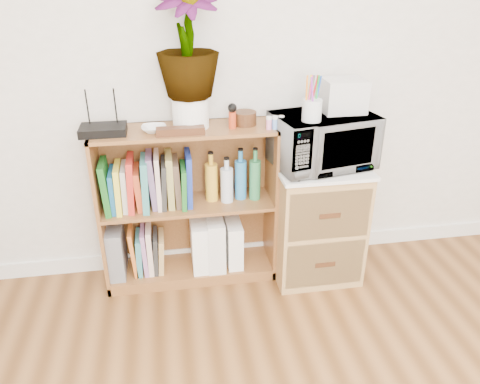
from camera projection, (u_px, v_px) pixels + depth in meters
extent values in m
cube|color=white|center=(244.00, 249.00, 3.08)|extent=(4.00, 0.02, 0.10)
cube|color=brown|center=(189.00, 207.00, 2.71)|extent=(1.00, 0.30, 0.95)
cube|color=#9E7542|center=(315.00, 221.00, 2.81)|extent=(0.50, 0.45, 0.70)
imported|color=silver|center=(322.00, 140.00, 2.57)|extent=(0.59, 0.46, 0.29)
cylinder|color=silver|center=(312.00, 110.00, 2.39)|extent=(0.10, 0.10, 0.11)
cube|color=silver|center=(343.00, 95.00, 2.52)|extent=(0.22, 0.19, 0.18)
cube|color=black|center=(103.00, 130.00, 2.41)|extent=(0.24, 0.16, 0.04)
imported|color=white|center=(154.00, 129.00, 2.45)|extent=(0.13, 0.13, 0.03)
cylinder|color=white|center=(191.00, 112.00, 2.49)|extent=(0.19, 0.19, 0.16)
imported|color=#327D33|center=(187.00, 41.00, 2.33)|extent=(0.32, 0.32, 0.57)
cube|color=#3B1C10|center=(181.00, 131.00, 2.40)|extent=(0.25, 0.06, 0.04)
cylinder|color=#B63516|center=(232.00, 120.00, 2.48)|extent=(0.04, 0.04, 0.09)
cylinder|color=#351D0E|center=(245.00, 118.00, 2.54)|extent=(0.12, 0.12, 0.07)
cube|color=pink|center=(275.00, 124.00, 2.48)|extent=(0.10, 0.04, 0.05)
cube|color=slate|center=(116.00, 250.00, 2.76)|extent=(0.09, 0.25, 0.31)
cube|color=white|center=(199.00, 243.00, 2.82)|extent=(0.10, 0.25, 0.31)
cube|color=silver|center=(215.00, 241.00, 2.83)|extent=(0.10, 0.26, 0.32)
cube|color=white|center=(233.00, 242.00, 2.86)|extent=(0.09, 0.23, 0.28)
cube|color=#1A631E|center=(106.00, 185.00, 2.57)|extent=(0.05, 0.20, 0.29)
cube|color=#185B94|center=(113.00, 190.00, 2.59)|extent=(0.03, 0.20, 0.23)
cube|color=yellow|center=(119.00, 187.00, 2.59)|extent=(0.03, 0.20, 0.27)
cube|color=beige|center=(125.00, 187.00, 2.60)|extent=(0.03, 0.20, 0.25)
cube|color=red|center=(131.00, 183.00, 2.59)|extent=(0.05, 0.20, 0.30)
cube|color=#D74F26|center=(139.00, 188.00, 2.61)|extent=(0.05, 0.20, 0.23)
cube|color=teal|center=(145.00, 182.00, 2.60)|extent=(0.04, 0.20, 0.30)
cube|color=slate|center=(152.00, 181.00, 2.61)|extent=(0.05, 0.20, 0.31)
cube|color=beige|center=(158.00, 180.00, 2.61)|extent=(0.02, 0.20, 0.31)
cube|color=#282828|center=(164.00, 184.00, 2.62)|extent=(0.04, 0.20, 0.27)
cube|color=#9A9047|center=(170.00, 180.00, 2.62)|extent=(0.04, 0.20, 0.30)
cube|color=#4F3C2D|center=(177.00, 183.00, 2.63)|extent=(0.04, 0.20, 0.27)
cube|color=#1C6A23|center=(183.00, 185.00, 2.65)|extent=(0.03, 0.20, 0.24)
cube|color=#1B33A3|center=(189.00, 179.00, 2.64)|extent=(0.04, 0.20, 0.30)
cylinder|color=gold|center=(212.00, 179.00, 2.66)|extent=(0.07, 0.07, 0.29)
cylinder|color=silver|center=(226.00, 180.00, 2.68)|extent=(0.07, 0.07, 0.26)
cylinder|color=#2980C2|center=(241.00, 176.00, 2.68)|extent=(0.07, 0.07, 0.30)
cylinder|color=#2F814B|center=(255.00, 174.00, 2.69)|extent=(0.06, 0.06, 0.31)
cylinder|color=gold|center=(268.00, 173.00, 2.70)|extent=(0.07, 0.07, 0.31)
cube|color=orange|center=(134.00, 249.00, 2.78)|extent=(0.04, 0.19, 0.29)
cube|color=teal|center=(139.00, 252.00, 2.79)|extent=(0.04, 0.19, 0.24)
cube|color=#A06CA2|center=(145.00, 249.00, 2.79)|extent=(0.03, 0.19, 0.28)
cube|color=beige|center=(150.00, 248.00, 2.79)|extent=(0.03, 0.19, 0.29)
cube|color=#272727|center=(156.00, 251.00, 2.81)|extent=(0.04, 0.19, 0.24)
cube|color=tan|center=(161.00, 251.00, 2.82)|extent=(0.05, 0.19, 0.23)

